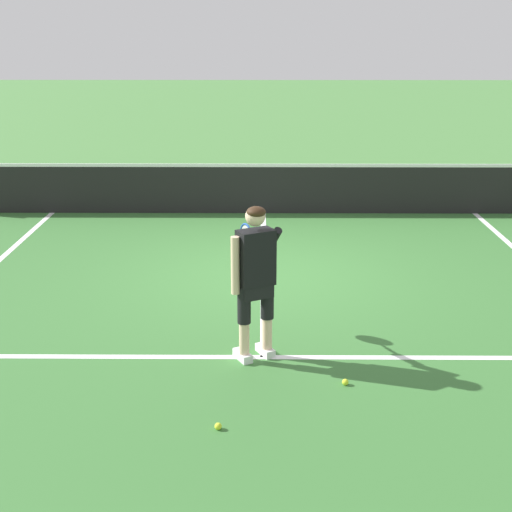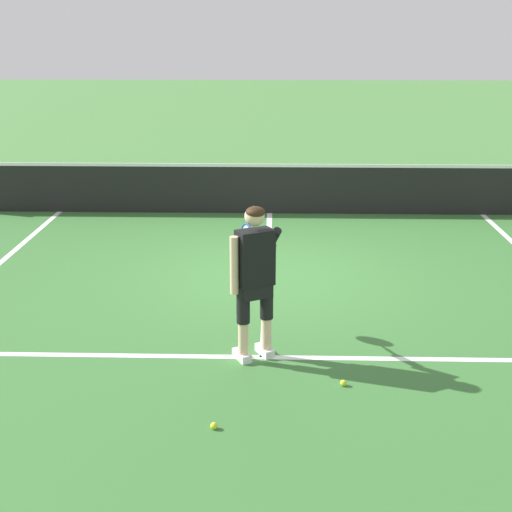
% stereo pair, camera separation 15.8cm
% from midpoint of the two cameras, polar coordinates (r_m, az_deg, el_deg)
% --- Properties ---
extents(ground_plane, '(80.00, 80.00, 0.00)m').
position_cam_midpoint_polar(ground_plane, '(10.54, 1.32, -1.51)').
color(ground_plane, '#477F3D').
extents(court_inner_surface, '(10.98, 9.99, 0.00)m').
position_cam_midpoint_polar(court_inner_surface, '(9.46, 1.28, -3.80)').
color(court_inner_surface, '#387033').
rests_on(court_inner_surface, ground).
extents(line_service, '(8.23, 0.10, 0.01)m').
position_cam_midpoint_polar(line_service, '(7.98, 1.21, -8.01)').
color(line_service, white).
rests_on(line_service, ground).
extents(line_centre_service, '(0.10, 6.40, 0.01)m').
position_cam_midpoint_polar(line_centre_service, '(10.96, 1.34, -0.72)').
color(line_centre_service, white).
rests_on(line_centre_service, ground).
extents(tennis_net, '(11.96, 0.08, 1.07)m').
position_cam_midpoint_polar(tennis_net, '(13.91, 1.42, 5.39)').
color(tennis_net, '#333338').
rests_on(tennis_net, ground).
extents(tennis_player, '(0.55, 1.23, 1.71)m').
position_cam_midpoint_polar(tennis_player, '(7.62, 0.47, -1.29)').
color(tennis_player, white).
rests_on(tennis_player, ground).
extents(tennis_ball_near_feet, '(0.07, 0.07, 0.07)m').
position_cam_midpoint_polar(tennis_ball_near_feet, '(7.45, 7.54, -9.94)').
color(tennis_ball_near_feet, '#CCE02D').
rests_on(tennis_ball_near_feet, ground).
extents(tennis_ball_by_baseline, '(0.07, 0.07, 0.07)m').
position_cam_midpoint_polar(tennis_ball_by_baseline, '(6.68, -2.66, -13.28)').
color(tennis_ball_by_baseline, '#CCE02D').
rests_on(tennis_ball_by_baseline, ground).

